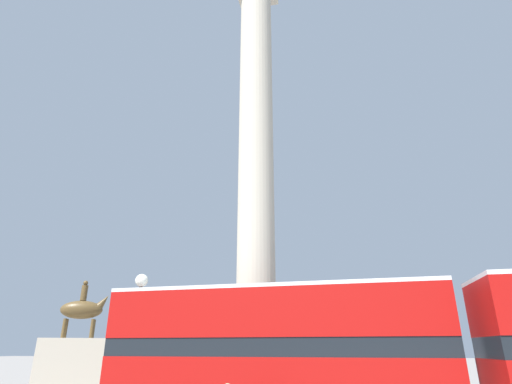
{
  "coord_description": "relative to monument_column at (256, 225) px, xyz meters",
  "views": [
    {
      "loc": [
        3.92,
        -18.76,
        2.51
      ],
      "look_at": [
        0.0,
        0.0,
        9.99
      ],
      "focal_mm": 28.0,
      "sensor_mm": 36.0,
      "label": 1
    }
  ],
  "objects": [
    {
      "name": "equestrian_statue",
      "position": [
        -11.09,
        2.98,
        -6.39
      ],
      "size": [
        4.38,
        3.93,
        6.27
      ],
      "rotation": [
        0.0,
        0.0,
        0.47
      ],
      "color": "#BCB29E",
      "rests_on": "ground_plane"
    },
    {
      "name": "monument_column",
      "position": [
        0.0,
        0.0,
        0.0
      ],
      "size": [
        6.31,
        6.31,
        25.85
      ],
      "color": "#BCB29E",
      "rests_on": "ground_plane"
    },
    {
      "name": "bus_a",
      "position": [
        1.66,
        -5.17,
        -5.78
      ],
      "size": [
        10.85,
        3.08,
        4.39
      ],
      "rotation": [
        0.0,
        0.0,
        -0.04
      ],
      "color": "#A80F0C",
      "rests_on": "ground_plane"
    },
    {
      "name": "street_lamp",
      "position": [
        -3.96,
        -3.71,
        -4.79
      ],
      "size": [
        0.51,
        0.51,
        5.3
      ],
      "color": "black",
      "rests_on": "ground_plane"
    }
  ]
}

